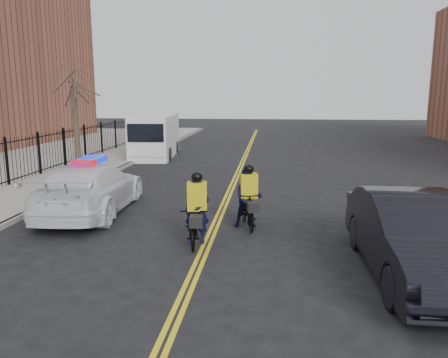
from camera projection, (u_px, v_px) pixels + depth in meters
ground at (203, 253)px, 10.46m from camera, size 120.00×120.00×0.00m
center_line_left at (231, 185)px, 18.28m from camera, size 0.10×60.00×0.01m
center_line_right at (234, 185)px, 18.26m from camera, size 0.10×60.00×0.01m
sidewalk at (62, 180)px, 19.04m from camera, size 3.00×60.00×0.15m
curb at (95, 181)px, 18.89m from camera, size 0.20×60.00×0.15m
iron_fence at (27, 159)px, 19.03m from camera, size 0.12×28.00×2.00m
street_tree at (74, 99)px, 20.35m from camera, size 3.20×3.20×4.80m
police_cruiser at (91, 188)px, 13.88m from camera, size 2.59×5.70×1.78m
dark_sedan at (414, 237)px, 8.96m from camera, size 1.92×5.28×1.73m
cargo_van at (155, 137)px, 26.56m from camera, size 2.75×6.21×2.53m
cyclist_near at (197, 219)px, 11.06m from camera, size 0.88×1.96×1.86m
cyclist_far at (249, 203)px, 12.40m from camera, size 0.94×1.88×1.83m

